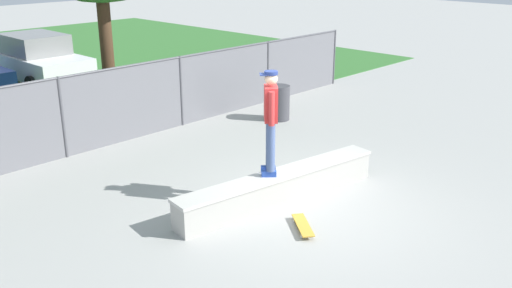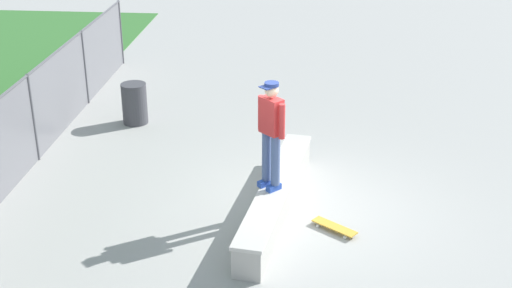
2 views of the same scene
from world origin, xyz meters
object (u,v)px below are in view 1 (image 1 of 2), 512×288
at_px(skateboard, 303,225).
at_px(trash_bin, 279,103).
at_px(car_white, 38,59).
at_px(skateboarder, 271,118).
at_px(concrete_ledge, 280,187).

height_order(skateboard, trash_bin, trash_bin).
distance_m(skateboard, car_white, 12.98).
distance_m(skateboarder, skateboard, 1.90).
xyz_separation_m(concrete_ledge, skateboard, (-0.54, -0.99, -0.21)).
height_order(skateboard, car_white, car_white).
bearing_deg(car_white, trash_bin, -73.49).
bearing_deg(trash_bin, concrete_ledge, -138.13).
distance_m(car_white, trash_bin, 8.82).
relative_size(car_white, trash_bin, 4.59).
bearing_deg(car_white, concrete_ledge, -96.21).
xyz_separation_m(skateboarder, trash_bin, (3.96, 3.31, -1.13)).
height_order(skateboarder, car_white, skateboarder).
distance_m(concrete_ledge, car_white, 11.93).
xyz_separation_m(concrete_ledge, car_white, (1.29, 11.85, 0.56)).
bearing_deg(skateboard, car_white, 81.88).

